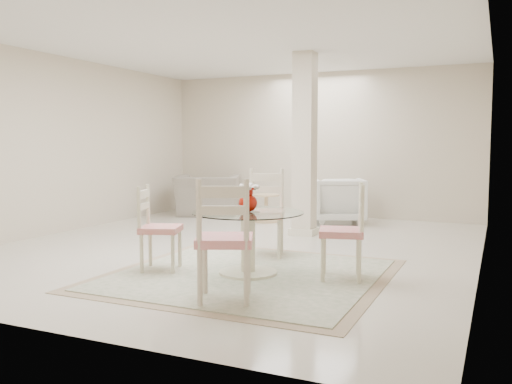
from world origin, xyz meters
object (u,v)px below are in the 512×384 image
at_px(dining_chair_north, 265,206).
at_px(dining_chair_south, 224,231).
at_px(dining_table, 248,243).
at_px(dining_chair_east, 348,224).
at_px(recliner_taupe, 208,195).
at_px(armchair_white, 339,200).
at_px(side_table, 266,209).
at_px(red_vase, 248,198).
at_px(column, 305,145).
at_px(dining_chair_west, 155,222).

bearing_deg(dining_chair_north, dining_chair_south, -93.98).
xyz_separation_m(dining_table, dining_chair_east, (0.99, 0.23, 0.22)).
height_order(dining_table, recliner_taupe, recliner_taupe).
bearing_deg(armchair_white, side_table, -5.03).
relative_size(red_vase, dining_chair_north, 0.25).
relative_size(column, dining_chair_south, 2.29).
bearing_deg(recliner_taupe, dining_chair_west, 91.39).
distance_m(column, dining_table, 2.86).
xyz_separation_m(column, dining_chair_north, (0.08, -1.66, -0.74)).
bearing_deg(dining_chair_north, column, 75.24).
height_order(column, side_table, column).
relative_size(dining_chair_west, armchair_white, 1.17).
distance_m(red_vase, armchair_white, 4.08).
bearing_deg(dining_chair_east, column, -166.89).
relative_size(column, side_table, 5.57).
distance_m(column, recliner_taupe, 2.97).
bearing_deg(recliner_taupe, side_table, 143.07).
bearing_deg(recliner_taupe, armchair_white, 159.03).
bearing_deg(column, red_vase, -83.22).
bearing_deg(dining_chair_south, red_vase, -99.63).
xyz_separation_m(dining_table, red_vase, (0.00, -0.00, 0.47)).
distance_m(red_vase, dining_chair_east, 1.05).
bearing_deg(dining_chair_east, dining_table, -92.09).
height_order(column, dining_chair_north, column).
distance_m(recliner_taupe, side_table, 1.45).
height_order(dining_chair_east, dining_chair_south, dining_chair_south).
xyz_separation_m(red_vase, dining_chair_south, (0.24, -1.00, -0.19)).
bearing_deg(dining_chair_south, dining_table, -99.58).
bearing_deg(column, dining_chair_north, -87.26).
bearing_deg(recliner_taupe, dining_table, 103.20).
bearing_deg(dining_table, dining_chair_south, -76.27).
bearing_deg(side_table, red_vase, -69.53).
distance_m(dining_chair_south, recliner_taupe, 5.88).
bearing_deg(dining_chair_south, dining_chair_east, -144.71).
relative_size(dining_table, armchair_white, 1.33).
distance_m(column, dining_chair_north, 1.82).
relative_size(column, armchair_white, 3.13).
bearing_deg(armchair_white, recliner_taupe, -23.48).
distance_m(dining_chair_east, side_table, 4.17).
relative_size(dining_chair_east, armchair_white, 1.23).
height_order(column, dining_chair_west, column).
relative_size(column, dining_chair_north, 2.33).
distance_m(red_vase, dining_chair_north, 1.04).
bearing_deg(dining_chair_west, dining_table, -96.26).
distance_m(dining_chair_east, dining_chair_south, 1.44).
relative_size(dining_table, dining_chair_east, 1.08).
height_order(red_vase, side_table, red_vase).
bearing_deg(dining_chair_east, recliner_taupe, -150.78).
height_order(armchair_white, side_table, armchair_white).
height_order(dining_table, dining_chair_north, dining_chair_north).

